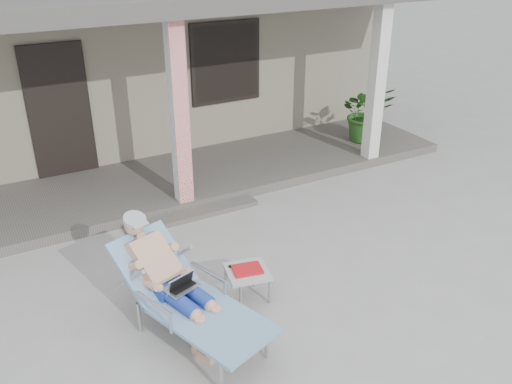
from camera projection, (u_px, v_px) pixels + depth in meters
ground at (253, 282)px, 6.43m from camera, size 60.00×60.00×0.00m
house at (99, 46)px, 10.82m from camera, size 10.40×5.40×3.30m
porch_deck at (165, 183)px, 8.76m from camera, size 10.00×2.00×0.15m
porch_overhang at (152, 8)px, 7.53m from camera, size 10.00×2.30×2.85m
porch_step at (193, 214)px, 7.87m from camera, size 2.00×0.30×0.07m
lounger at (178, 270)px, 5.34m from camera, size 1.25×1.94×1.22m
side_table at (247, 273)px, 6.00m from camera, size 0.54×0.54×0.41m
potted_palm at (367, 113)px, 10.07m from camera, size 1.23×1.16×1.08m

